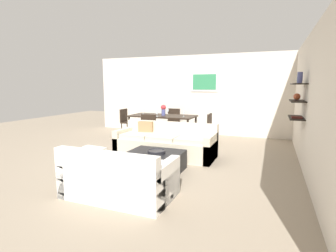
{
  "coord_description": "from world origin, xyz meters",
  "views": [
    {
      "loc": [
        2.4,
        -5.29,
        1.66
      ],
      "look_at": [
        0.19,
        0.2,
        0.75
      ],
      "focal_mm": 27.98,
      "sensor_mm": 36.0,
      "label": 1
    }
  ],
  "objects": [
    {
      "name": "right_wall_shelf_unit",
      "position": [
        3.03,
        0.6,
        1.35
      ],
      "size": [
        0.34,
        8.2,
        2.7
      ],
      "color": "silver",
      "rests_on": "ground"
    },
    {
      "name": "wine_glass_head",
      "position": [
        -0.79,
        2.59,
        0.87
      ],
      "size": [
        0.08,
        0.08,
        0.17
      ],
      "color": "silver",
      "rests_on": "dining_table"
    },
    {
      "name": "wine_glass_foot",
      "position": [
        -0.79,
        1.75,
        0.88
      ],
      "size": [
        0.07,
        0.07,
        0.19
      ],
      "color": "silver",
      "rests_on": "dining_table"
    },
    {
      "name": "centerpiece_vase",
      "position": [
        -0.74,
        2.14,
        0.94
      ],
      "size": [
        0.16,
        0.16,
        0.33
      ],
      "color": "#4C518C",
      "rests_on": "dining_table"
    },
    {
      "name": "decorative_bowl",
      "position": [
        0.37,
        -0.85,
        0.41
      ],
      "size": [
        0.34,
        0.34,
        0.06
      ],
      "color": "black",
      "rests_on": "coffee_table"
    },
    {
      "name": "back_wall_unit",
      "position": [
        0.3,
        3.53,
        1.36
      ],
      "size": [
        8.4,
        0.09,
        2.7
      ],
      "color": "silver",
      "rests_on": "ground"
    },
    {
      "name": "dining_table",
      "position": [
        -0.79,
        2.17,
        0.69
      ],
      "size": [
        2.04,
        0.96,
        0.75
      ],
      "color": "black",
      "rests_on": "ground"
    },
    {
      "name": "wine_glass_right_near",
      "position": [
        -0.05,
        2.05,
        0.88
      ],
      "size": [
        0.07,
        0.07,
        0.19
      ],
      "color": "silver",
      "rests_on": "dining_table"
    },
    {
      "name": "dining_chair_head",
      "position": [
        -0.79,
        3.05,
        0.5
      ],
      "size": [
        0.44,
        0.44,
        0.88
      ],
      "color": "black",
      "rests_on": "ground"
    },
    {
      "name": "ground_plane",
      "position": [
        0.0,
        0.0,
        0.0
      ],
      "size": [
        18.0,
        18.0,
        0.0
      ],
      "primitive_type": "plane",
      "color": "gray"
    },
    {
      "name": "dining_chair_foot",
      "position": [
        -0.79,
        1.28,
        0.5
      ],
      "size": [
        0.44,
        0.44,
        0.88
      ],
      "color": "black",
      "rests_on": "ground"
    },
    {
      "name": "sofa_beige",
      "position": [
        0.06,
        0.34,
        0.29
      ],
      "size": [
        2.35,
        0.9,
        0.78
      ],
      "color": "beige",
      "rests_on": "ground"
    },
    {
      "name": "coffee_table",
      "position": [
        0.3,
        -0.88,
        0.19
      ],
      "size": [
        1.06,
        1.04,
        0.38
      ],
      "color": "black",
      "rests_on": "ground"
    },
    {
      "name": "loveseat_white",
      "position": [
        0.3,
        -2.08,
        0.29
      ],
      "size": [
        1.62,
        0.9,
        0.78
      ],
      "color": "white",
      "rests_on": "ground"
    },
    {
      "name": "dining_chair_right_near",
      "position": [
        0.64,
        1.95,
        0.5
      ],
      "size": [
        0.44,
        0.44,
        0.88
      ],
      "color": "black",
      "rests_on": "ground"
    },
    {
      "name": "dining_chair_left_far",
      "position": [
        -2.21,
        2.38,
        0.5
      ],
      "size": [
        0.44,
        0.44,
        0.88
      ],
      "color": "black",
      "rests_on": "ground"
    },
    {
      "name": "wine_glass_left_far",
      "position": [
        -1.52,
        2.29,
        0.88
      ],
      "size": [
        0.08,
        0.08,
        0.17
      ],
      "color": "silver",
      "rests_on": "dining_table"
    }
  ]
}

